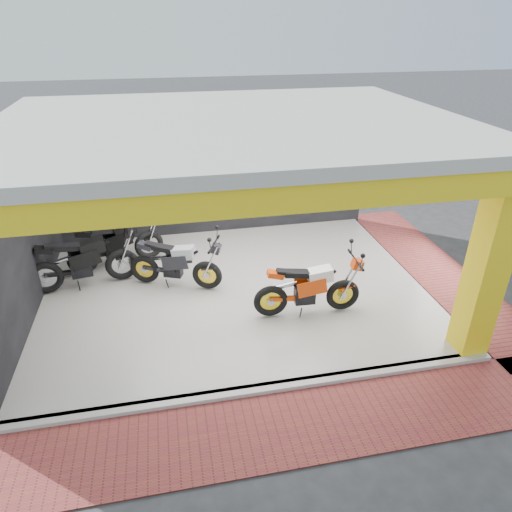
# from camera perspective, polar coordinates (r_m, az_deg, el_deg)

# --- Properties ---
(ground) EXTENTS (80.00, 80.00, 0.00)m
(ground) POSITION_cam_1_polar(r_m,az_deg,el_deg) (8.37, -0.45, -11.73)
(ground) COLOR #2D2D30
(ground) RESTS_ON ground
(showroom_floor) EXTENTS (8.00, 6.00, 0.10)m
(showroom_floor) POSITION_cam_1_polar(r_m,az_deg,el_deg) (9.94, -2.67, -4.24)
(showroom_floor) COLOR silver
(showroom_floor) RESTS_ON ground
(showroom_ceiling) EXTENTS (8.40, 6.40, 0.20)m
(showroom_ceiling) POSITION_cam_1_polar(r_m,az_deg,el_deg) (8.58, -3.21, 16.21)
(showroom_ceiling) COLOR beige
(showroom_ceiling) RESTS_ON corner_column
(back_wall) EXTENTS (8.20, 0.20, 3.50)m
(back_wall) POSITION_cam_1_polar(r_m,az_deg,el_deg) (12.03, -5.24, 10.52)
(back_wall) COLOR black
(back_wall) RESTS_ON ground
(left_wall) EXTENTS (0.20, 6.20, 3.50)m
(left_wall) POSITION_cam_1_polar(r_m,az_deg,el_deg) (9.51, -28.13, 2.29)
(left_wall) COLOR black
(left_wall) RESTS_ON ground
(corner_column) EXTENTS (0.50, 0.50, 3.50)m
(corner_column) POSITION_cam_1_polar(r_m,az_deg,el_deg) (8.29, 26.99, -1.06)
(corner_column) COLOR yellow
(corner_column) RESTS_ON ground
(header_beam_front) EXTENTS (8.40, 0.30, 0.40)m
(header_beam_front) POSITION_cam_1_polar(r_m,az_deg,el_deg) (5.83, 1.34, 7.36)
(header_beam_front) COLOR yellow
(header_beam_front) RESTS_ON corner_column
(header_beam_right) EXTENTS (0.30, 6.40, 0.40)m
(header_beam_right) POSITION_cam_1_polar(r_m,az_deg,el_deg) (10.03, 20.86, 14.48)
(header_beam_right) COLOR yellow
(header_beam_right) RESTS_ON corner_column
(floor_kerb) EXTENTS (8.00, 0.20, 0.10)m
(floor_kerb) POSITION_cam_1_polar(r_m,az_deg,el_deg) (7.60, 1.09, -16.28)
(floor_kerb) COLOR silver
(floor_kerb) RESTS_ON ground
(paver_front) EXTENTS (9.00, 1.40, 0.03)m
(paver_front) POSITION_cam_1_polar(r_m,az_deg,el_deg) (7.10, 2.54, -20.78)
(paver_front) COLOR brown
(paver_front) RESTS_ON ground
(paver_right) EXTENTS (1.40, 7.00, 0.03)m
(paver_right) POSITION_cam_1_polar(r_m,az_deg,el_deg) (11.57, 21.51, -1.56)
(paver_right) COLOR brown
(paver_right) RESTS_ON ground
(moto_hero) EXTENTS (2.26, 0.93, 1.36)m
(moto_hero) POSITION_cam_1_polar(r_m,az_deg,el_deg) (9.00, 10.96, -3.06)
(moto_hero) COLOR #E03E09
(moto_hero) RESTS_ON showroom_floor
(moto_row_a) EXTENTS (2.32, 1.56, 1.33)m
(moto_row_a) POSITION_cam_1_polar(r_m,az_deg,el_deg) (9.58, -6.22, -0.76)
(moto_row_a) COLOR black
(moto_row_a) RESTS_ON showroom_floor
(moto_row_b) EXTENTS (2.49, 1.54, 1.43)m
(moto_row_b) POSITION_cam_1_polar(r_m,az_deg,el_deg) (11.04, -13.42, 2.97)
(moto_row_b) COLOR black
(moto_row_b) RESTS_ON showroom_floor
(moto_row_d) EXTENTS (2.52, 1.29, 1.47)m
(moto_row_d) POSITION_cam_1_polar(r_m,az_deg,el_deg) (10.28, -16.65, 0.69)
(moto_row_d) COLOR black
(moto_row_d) RESTS_ON showroom_floor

